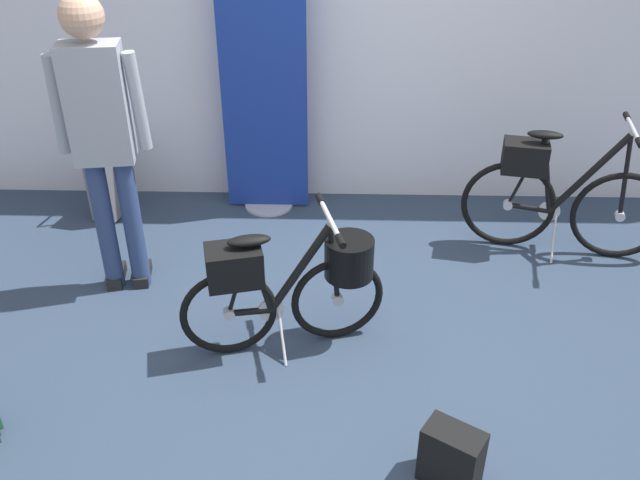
{
  "coord_description": "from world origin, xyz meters",
  "views": [
    {
      "loc": [
        -0.04,
        -2.67,
        2.35
      ],
      "look_at": [
        -0.12,
        0.34,
        0.55
      ],
      "focal_mm": 36.93,
      "sensor_mm": 36.0,
      "label": 1
    }
  ],
  "objects": [
    {
      "name": "folding_bike_foreground",
      "position": [
        -0.26,
        0.16,
        0.41
      ],
      "size": [
        1.07,
        0.52,
        0.78
      ],
      "color": "black",
      "rests_on": "ground_plane"
    },
    {
      "name": "back_wall",
      "position": [
        0.0,
        2.03,
        1.36
      ],
      "size": [
        7.06,
        0.1,
        2.72
      ],
      "primitive_type": "cube",
      "color": "silver",
      "rests_on": "ground_plane"
    },
    {
      "name": "ground_plane",
      "position": [
        0.0,
        0.0,
        0.0
      ],
      "size": [
        7.06,
        7.06,
        0.0
      ],
      "primitive_type": "plane",
      "color": "#2D3D51"
    },
    {
      "name": "floor_banner_stand",
      "position": [
        -0.55,
        1.76,
        0.84
      ],
      "size": [
        0.6,
        0.36,
        1.86
      ],
      "color": "#B7B7BC",
      "rests_on": "ground_plane"
    },
    {
      "name": "rolling_suitcase",
      "position": [
        -1.69,
        1.62,
        0.28
      ],
      "size": [
        0.25,
        0.39,
        0.83
      ],
      "color": "slate",
      "rests_on": "ground_plane"
    },
    {
      "name": "visitor_near_wall",
      "position": [
        -1.33,
        0.7,
        1.01
      ],
      "size": [
        0.53,
        0.31,
        1.74
      ],
      "color": "navy",
      "rests_on": "ground_plane"
    },
    {
      "name": "display_bike_left",
      "position": [
        1.38,
        1.19,
        0.42
      ],
      "size": [
        1.3,
        0.53,
        0.92
      ],
      "color": "black",
      "rests_on": "ground_plane"
    },
    {
      "name": "backpack_on_floor",
      "position": [
        0.46,
        -0.74,
        0.14
      ],
      "size": [
        0.29,
        0.26,
        0.29
      ],
      "color": "black",
      "rests_on": "ground_plane"
    }
  ]
}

